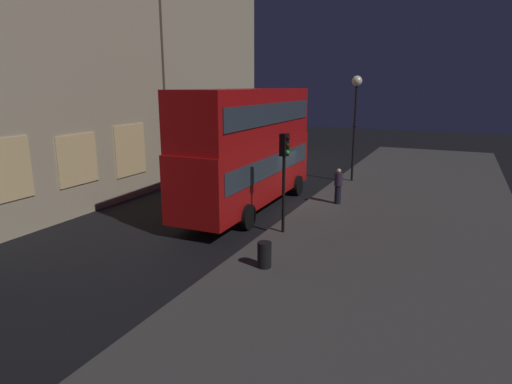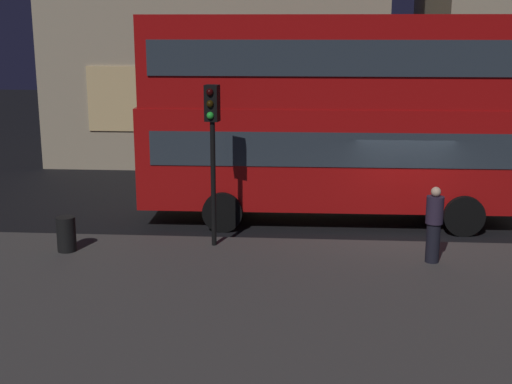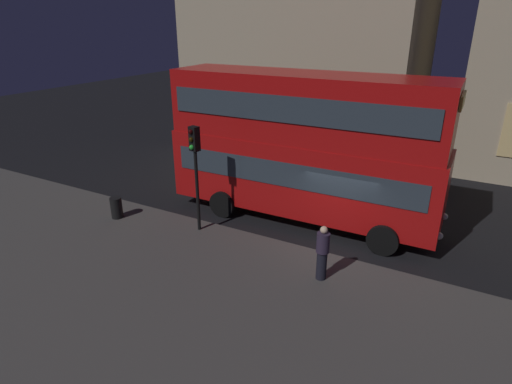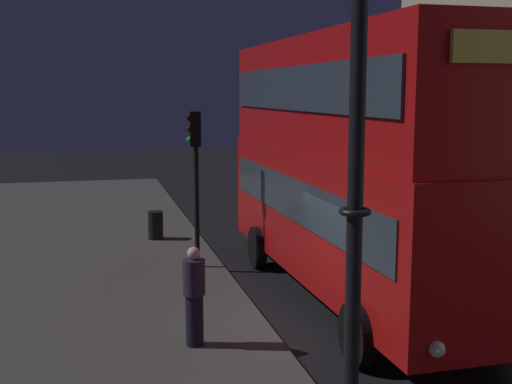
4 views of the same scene
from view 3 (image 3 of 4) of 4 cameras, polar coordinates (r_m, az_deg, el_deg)
ground_plane at (r=15.37m, az=10.70°, el=-6.77°), size 80.00×80.00×0.00m
sidewalk_slab at (r=10.97m, az=0.53°, el=-19.52°), size 44.00×9.49×0.12m
double_decker_bus at (r=15.88m, az=6.39°, el=6.64°), size 10.40×2.94×5.61m
traffic_light_near_kerb at (r=14.85m, az=-8.20°, el=4.63°), size 0.36×0.39×3.88m
pedestrian at (r=12.70m, az=8.93°, el=-8.04°), size 0.39×0.39×1.75m
litter_bin at (r=17.39m, az=-18.27°, el=-2.01°), size 0.45×0.45×0.83m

